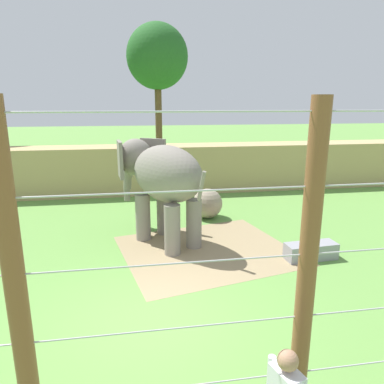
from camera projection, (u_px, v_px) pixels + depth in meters
The scene contains 8 objects.
ground_plane at pixel (152, 319), 6.95m from camera, with size 120.00×120.00×0.00m, color #609342.
dirt_patch at pixel (207, 250), 10.17m from camera, with size 4.64×4.03×0.01m, color #937F5B.
embankment_wall at pixel (140, 169), 16.59m from camera, with size 36.00×1.80×2.17m, color tan.
elephant at pixel (161, 177), 10.46m from camera, with size 2.93×3.66×3.01m.
enrichment_ball at pixel (208, 203), 12.92m from camera, with size 1.08×1.08×1.08m, color gray.
cable_fence at pixel (164, 288), 3.96m from camera, with size 10.46×0.22×4.20m.
feed_trough at pixel (311, 251), 9.58m from camera, with size 1.43×0.60×0.44m.
tree_far_left at pixel (157, 58), 22.40m from camera, with size 3.88×3.88×8.97m.
Camera 1 is at (-0.19, -6.17, 4.12)m, focal length 33.20 mm.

